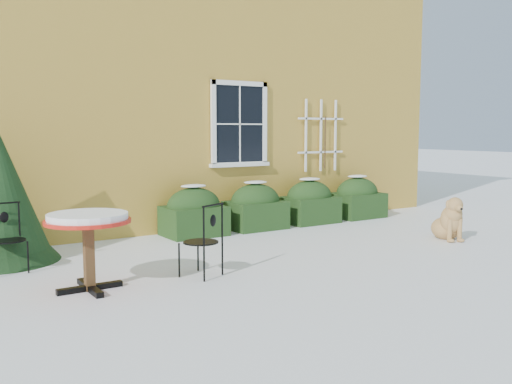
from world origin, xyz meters
TOP-DOWN VIEW (x-y plane):
  - ground at (0.00, 0.00)m, footprint 80.00×80.00m
  - house at (0.00, 7.00)m, footprint 12.40×8.40m
  - hedge_row at (1.65, 2.55)m, footprint 4.95×0.80m
  - bistro_table at (-2.91, 0.09)m, footprint 0.98×0.98m
  - patio_chair_near at (-1.50, -0.07)m, footprint 0.56×0.55m
  - patio_chair_far at (-3.53, 1.55)m, footprint 0.43×0.43m
  - dog at (3.15, -0.19)m, footprint 0.66×0.82m

SIDE VIEW (x-z plane):
  - ground at x=0.00m, z-range 0.00..0.00m
  - dog at x=3.15m, z-range -0.08..0.69m
  - hedge_row at x=1.65m, z-range -0.05..0.86m
  - patio_chair_far at x=-3.53m, z-range 0.00..0.91m
  - patio_chair_near at x=-1.50m, z-range 0.00..0.94m
  - bistro_table at x=-2.91m, z-range 0.30..1.21m
  - house at x=0.00m, z-range 0.02..6.42m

